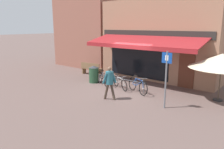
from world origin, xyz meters
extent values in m
plane|color=brown|center=(0.00, 0.00, 0.00)|extent=(160.00, 160.00, 0.00)
cube|color=#9E7056|center=(0.15, 4.03, 2.55)|extent=(7.87, 3.00, 5.10)
cube|color=black|center=(-0.72, 2.51, 1.25)|extent=(4.33, 0.04, 2.20)
cube|color=#5B2D1E|center=(2.51, 2.51, 1.05)|extent=(0.90, 0.04, 2.10)
cube|color=#282623|center=(0.15, 2.51, 2.95)|extent=(7.48, 0.06, 0.44)
cube|color=maroon|center=(0.15, 1.54, 2.62)|extent=(7.09, 1.98, 0.50)
cube|color=maroon|center=(0.15, 0.55, 2.30)|extent=(7.09, 0.03, 0.20)
cube|color=#8E5647|center=(-6.83, 4.53, 2.88)|extent=(5.68, 4.00, 5.77)
cylinder|color=#47494F|center=(-0.30, 0.07, 0.55)|extent=(3.25, 0.04, 0.04)
cylinder|color=#47494F|center=(-1.88, 0.07, 0.28)|extent=(0.04, 0.04, 0.55)
cylinder|color=#47494F|center=(1.27, 0.07, 0.28)|extent=(0.04, 0.04, 0.55)
torus|color=black|center=(-1.04, -0.19, 0.35)|extent=(0.70, 0.40, 0.71)
cylinder|color=#9E9EA3|center=(-1.04, -0.19, 0.35)|extent=(0.09, 0.09, 0.08)
torus|color=black|center=(-1.98, 0.22, 0.35)|extent=(0.70, 0.40, 0.71)
cylinder|color=#9E9EA3|center=(-1.98, 0.22, 0.35)|extent=(0.09, 0.09, 0.08)
cylinder|color=black|center=(-1.39, -0.02, 0.51)|extent=(0.55, 0.22, 0.38)
cylinder|color=black|center=(-1.42, 0.02, 0.69)|extent=(0.59, 0.28, 0.05)
cylinder|color=black|center=(-1.68, 0.11, 0.52)|extent=(0.10, 0.12, 0.37)
cylinder|color=black|center=(-1.82, 0.14, 0.34)|extent=(0.34, 0.18, 0.05)
cylinder|color=black|center=(-1.84, 0.18, 0.53)|extent=(0.31, 0.11, 0.37)
cylinder|color=black|center=(-1.09, -0.15, 0.52)|extent=(0.13, 0.13, 0.34)
cylinder|color=#9E9EA3|center=(-1.72, 0.16, 0.75)|extent=(0.06, 0.06, 0.11)
cube|color=black|center=(-1.73, 0.17, 0.82)|extent=(0.26, 0.19, 0.06)
cylinder|color=#9E9EA3|center=(-1.13, -0.10, 0.75)|extent=(0.04, 0.05, 0.14)
cylinder|color=#9E9EA3|center=(-1.12, -0.09, 0.82)|extent=(0.23, 0.49, 0.09)
torus|color=black|center=(0.24, -0.25, 0.32)|extent=(0.64, 0.39, 0.65)
cylinder|color=#9E9EA3|center=(0.24, -0.25, 0.32)|extent=(0.09, 0.09, 0.08)
torus|color=black|center=(-0.72, 0.22, 0.32)|extent=(0.64, 0.39, 0.65)
cylinder|color=#9E9EA3|center=(-0.72, 0.22, 0.32)|extent=(0.09, 0.09, 0.08)
cylinder|color=#BCB7B2|center=(-0.13, -0.09, 0.47)|extent=(0.54, 0.32, 0.35)
cylinder|color=#BCB7B2|center=(-0.17, -0.09, 0.63)|extent=(0.61, 0.32, 0.05)
cylinder|color=#BCB7B2|center=(-0.43, 0.05, 0.47)|extent=(0.12, 0.03, 0.34)
cylinder|color=#BCB7B2|center=(-0.55, 0.13, 0.32)|extent=(0.36, 0.19, 0.05)
cylinder|color=#BCB7B2|center=(-0.60, 0.13, 0.48)|extent=(0.29, 0.20, 0.34)
cylinder|color=#BCB7B2|center=(0.18, -0.24, 0.47)|extent=(0.16, 0.06, 0.31)
cylinder|color=#9E9EA3|center=(-0.49, 0.06, 0.69)|extent=(0.06, 0.03, 0.11)
cube|color=black|center=(-0.51, 0.05, 0.76)|extent=(0.26, 0.20, 0.06)
cylinder|color=#9E9EA3|center=(0.12, -0.24, 0.69)|extent=(0.04, 0.05, 0.14)
cylinder|color=#9E9EA3|center=(0.12, -0.25, 0.76)|extent=(0.25, 0.48, 0.08)
torus|color=black|center=(1.40, -0.21, 0.37)|extent=(0.72, 0.40, 0.73)
cylinder|color=#9E9EA3|center=(1.40, -0.21, 0.37)|extent=(0.09, 0.09, 0.08)
torus|color=black|center=(0.46, 0.21, 0.37)|extent=(0.72, 0.40, 0.73)
cylinder|color=#9E9EA3|center=(0.46, 0.21, 0.37)|extent=(0.09, 0.09, 0.08)
cylinder|color=#1E4793|center=(1.05, -0.04, 0.53)|extent=(0.55, 0.23, 0.39)
cylinder|color=#1E4793|center=(1.02, -0.01, 0.72)|extent=(0.59, 0.29, 0.05)
cylinder|color=#1E4793|center=(0.76, 0.09, 0.54)|extent=(0.10, 0.11, 0.39)
cylinder|color=#1E4793|center=(0.62, 0.13, 0.36)|extent=(0.34, 0.18, 0.05)
cylinder|color=#1E4793|center=(0.60, 0.17, 0.55)|extent=(0.31, 0.13, 0.38)
cylinder|color=#1E4793|center=(1.36, -0.17, 0.54)|extent=(0.14, 0.12, 0.35)
cylinder|color=#9E9EA3|center=(0.72, 0.13, 0.78)|extent=(0.06, 0.05, 0.11)
cube|color=black|center=(0.71, 0.15, 0.85)|extent=(0.26, 0.19, 0.06)
cylinder|color=#9E9EA3|center=(1.31, -0.13, 0.78)|extent=(0.04, 0.05, 0.14)
cylinder|color=#9E9EA3|center=(1.32, -0.12, 0.85)|extent=(0.23, 0.49, 0.07)
cylinder|color=#47382D|center=(0.61, -1.67, 0.38)|extent=(0.34, 0.14, 0.79)
cylinder|color=#47382D|center=(0.38, -1.86, 0.38)|extent=(0.34, 0.14, 0.79)
cylinder|color=#286675|center=(0.49, -1.77, 1.06)|extent=(0.39, 0.39, 0.60)
sphere|color=brown|center=(0.49, -1.77, 1.50)|extent=(0.20, 0.20, 0.20)
cylinder|color=#286675|center=(0.39, -1.97, 1.06)|extent=(0.29, 0.16, 0.54)
cylinder|color=#286675|center=(0.59, -1.56, 1.06)|extent=(0.29, 0.16, 0.54)
cylinder|color=#23472D|center=(-2.33, 0.05, 0.47)|extent=(0.60, 0.60, 0.93)
cone|color=#33353A|center=(-2.33, 0.05, 0.99)|extent=(0.61, 0.61, 0.12)
cylinder|color=slate|center=(3.03, -1.11, 1.23)|extent=(0.07, 0.07, 2.45)
cube|color=#14429E|center=(3.03, -1.12, 2.17)|extent=(0.44, 0.02, 0.44)
cube|color=white|center=(3.03, -1.13, 2.17)|extent=(0.14, 0.01, 0.22)
cylinder|color=#4C3D2D|center=(4.53, 1.41, 1.09)|extent=(0.05, 0.05, 2.17)
cone|color=beige|center=(4.53, 1.41, 1.89)|extent=(2.94, 2.94, 0.66)
cylinder|color=#262628|center=(4.53, 1.41, 0.03)|extent=(0.44, 0.44, 0.06)
cube|color=brown|center=(-4.02, 1.56, 0.45)|extent=(1.64, 0.64, 0.06)
cube|color=brown|center=(-3.99, 1.38, 0.67)|extent=(1.59, 0.25, 0.40)
cube|color=brown|center=(-4.73, 1.47, 0.23)|extent=(0.12, 0.36, 0.45)
cube|color=brown|center=(-3.30, 1.65, 0.23)|extent=(0.12, 0.36, 0.45)
camera|label=1|loc=(6.95, -9.35, 3.46)|focal=35.00mm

